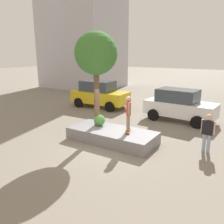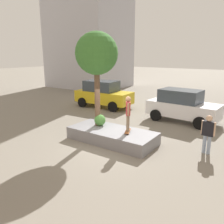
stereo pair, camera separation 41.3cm
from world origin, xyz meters
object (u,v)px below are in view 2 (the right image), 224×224
(planter_ledge, at_px, (112,136))
(skateboarder, at_px, (128,111))
(police_car, at_px, (182,106))
(skateboard, at_px, (128,131))
(sedan_parked, at_px, (103,94))
(pedestrian_crossing, at_px, (208,132))
(plaza_tree, at_px, (97,54))

(planter_ledge, height_order, skateboarder, skateboarder)
(police_car, bearing_deg, skateboard, -99.17)
(sedan_parked, xyz_separation_m, police_car, (6.58, -0.47, -0.04))
(skateboarder, height_order, pedestrian_crossing, skateboarder)
(plaza_tree, bearing_deg, pedestrian_crossing, 10.08)
(skateboard, xyz_separation_m, pedestrian_crossing, (3.35, 1.02, 0.34))
(plaza_tree, relative_size, skateboard, 5.72)
(sedan_parked, bearing_deg, planter_ledge, -49.99)
(planter_ledge, distance_m, sedan_parked, 7.68)
(police_car, bearing_deg, skateboarder, -99.17)
(sedan_parked, xyz_separation_m, pedestrian_crossing, (9.09, -4.71, -0.09))
(planter_ledge, relative_size, pedestrian_crossing, 2.52)
(skateboard, distance_m, sedan_parked, 8.12)
(skateboarder, distance_m, sedan_parked, 8.13)
(planter_ledge, bearing_deg, skateboarder, 8.61)
(skateboarder, bearing_deg, sedan_parked, 135.02)
(sedan_parked, bearing_deg, pedestrian_crossing, -27.42)
(skateboard, xyz_separation_m, skateboarder, (0.00, 0.00, 0.97))
(plaza_tree, height_order, skateboarder, plaza_tree)
(skateboard, bearing_deg, sedan_parked, 135.02)
(skateboard, relative_size, pedestrian_crossing, 0.48)
(skateboard, distance_m, skateboarder, 0.97)
(planter_ledge, xyz_separation_m, sedan_parked, (-4.92, 5.85, 0.78))
(planter_ledge, xyz_separation_m, police_car, (1.67, 5.39, 0.74))
(plaza_tree, distance_m, pedestrian_crossing, 6.19)
(planter_ledge, relative_size, sedan_parked, 0.93)
(skateboard, bearing_deg, planter_ledge, -171.39)
(planter_ledge, bearing_deg, skateboard, 8.61)
(plaza_tree, height_order, pedestrian_crossing, plaza_tree)
(plaza_tree, relative_size, pedestrian_crossing, 2.72)
(skateboarder, relative_size, pedestrian_crossing, 0.96)
(skateboarder, distance_m, pedestrian_crossing, 3.56)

